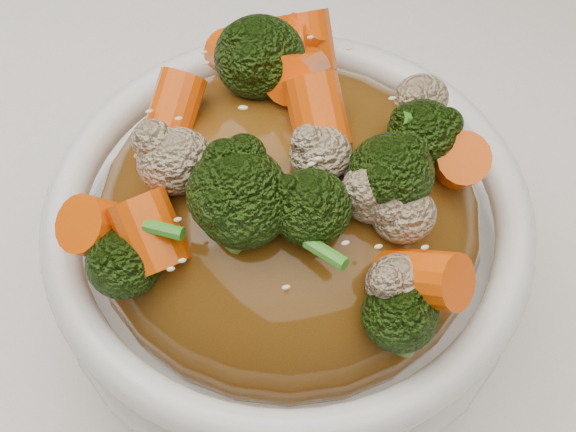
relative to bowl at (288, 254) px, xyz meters
name	(u,v)px	position (x,y,z in m)	size (l,w,h in m)	color
tablecloth	(216,296)	(-0.03, 0.02, -0.06)	(1.20, 0.80, 0.04)	white
bowl	(288,254)	(0.00, 0.00, 0.00)	(0.21, 0.21, 0.08)	white
sauce_base	(288,220)	(0.00, 0.00, 0.03)	(0.17, 0.17, 0.09)	brown
carrots	(288,131)	(0.00, 0.00, 0.09)	(0.17, 0.17, 0.05)	#FA5708
broccoli	(288,132)	(0.00, 0.00, 0.09)	(0.17, 0.17, 0.04)	black
cauliflower	(288,136)	(0.00, 0.00, 0.09)	(0.17, 0.17, 0.04)	tan
scallions	(288,129)	(0.00, 0.00, 0.09)	(0.13, 0.13, 0.02)	#378B20
sesame_seeds	(288,129)	(0.00, 0.00, 0.09)	(0.15, 0.15, 0.01)	beige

